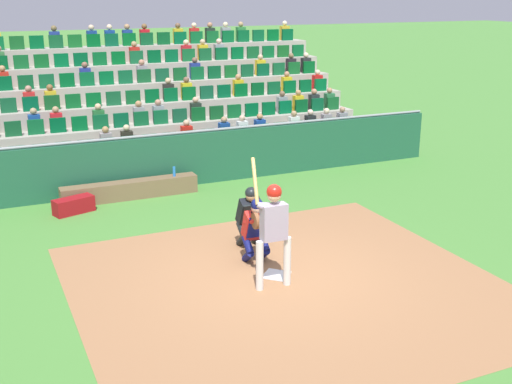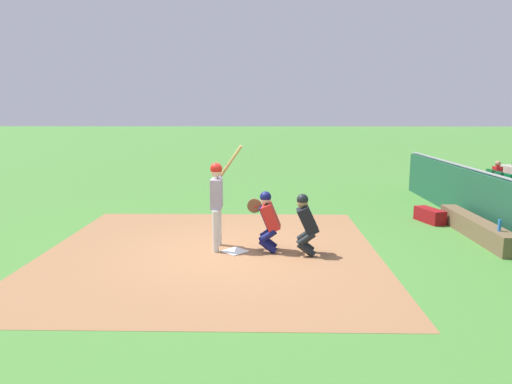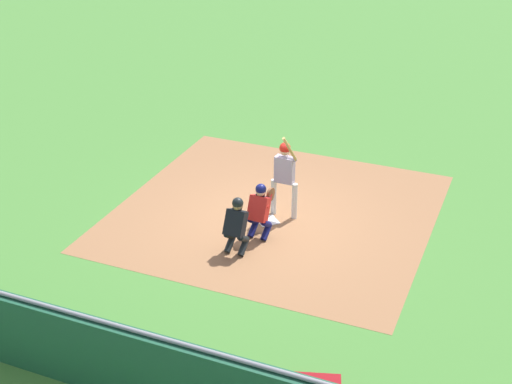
{
  "view_description": "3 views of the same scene",
  "coord_description": "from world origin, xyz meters",
  "px_view_note": "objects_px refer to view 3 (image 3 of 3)",
  "views": [
    {
      "loc": [
        4.69,
        9.51,
        4.89
      ],
      "look_at": [
        0.09,
        -0.68,
        1.4
      ],
      "focal_mm": 45.18,
      "sensor_mm": 36.0,
      "label": 1
    },
    {
      "loc": [
        -9.38,
        -0.63,
        2.92
      ],
      "look_at": [
        0.37,
        -0.44,
        1.22
      ],
      "focal_mm": 32.64,
      "sensor_mm": 36.0,
      "label": 2
    },
    {
      "loc": [
        5.24,
        -13.3,
        8.19
      ],
      "look_at": [
        -0.21,
        -0.18,
        0.81
      ],
      "focal_mm": 50.15,
      "sensor_mm": 36.0,
      "label": 3
    }
  ],
  "objects_px": {
    "water_bottle_on_bench": "(151,349)",
    "catcher_crouching": "(260,208)",
    "home_plate_marker": "(268,221)",
    "batter_at_plate": "(285,171)",
    "home_plate_umpire": "(236,223)"
  },
  "relations": [
    {
      "from": "home_plate_umpire",
      "to": "catcher_crouching",
      "type": "bearing_deg",
      "value": 74.07
    },
    {
      "from": "home_plate_marker",
      "to": "water_bottle_on_bench",
      "type": "bearing_deg",
      "value": -88.35
    },
    {
      "from": "home_plate_marker",
      "to": "home_plate_umpire",
      "type": "relative_size",
      "value": 0.34
    },
    {
      "from": "home_plate_marker",
      "to": "batter_at_plate",
      "type": "relative_size",
      "value": 0.2
    },
    {
      "from": "home_plate_marker",
      "to": "catcher_crouching",
      "type": "height_order",
      "value": "catcher_crouching"
    },
    {
      "from": "home_plate_marker",
      "to": "water_bottle_on_bench",
      "type": "xyz_separation_m",
      "value": [
        0.16,
        -5.54,
        0.55
      ]
    },
    {
      "from": "catcher_crouching",
      "to": "batter_at_plate",
      "type": "bearing_deg",
      "value": 81.48
    },
    {
      "from": "water_bottle_on_bench",
      "to": "home_plate_marker",
      "type": "bearing_deg",
      "value": 91.65
    },
    {
      "from": "batter_at_plate",
      "to": "water_bottle_on_bench",
      "type": "relative_size",
      "value": 9.04
    },
    {
      "from": "home_plate_marker",
      "to": "catcher_crouching",
      "type": "bearing_deg",
      "value": -81.97
    },
    {
      "from": "batter_at_plate",
      "to": "home_plate_umpire",
      "type": "xyz_separation_m",
      "value": [
        -0.38,
        -1.85,
        -0.46
      ]
    },
    {
      "from": "batter_at_plate",
      "to": "water_bottle_on_bench",
      "type": "height_order",
      "value": "batter_at_plate"
    },
    {
      "from": "home_plate_marker",
      "to": "home_plate_umpire",
      "type": "height_order",
      "value": "home_plate_umpire"
    },
    {
      "from": "water_bottle_on_bench",
      "to": "catcher_crouching",
      "type": "bearing_deg",
      "value": 90.74
    },
    {
      "from": "batter_at_plate",
      "to": "water_bottle_on_bench",
      "type": "bearing_deg",
      "value": -90.94
    }
  ]
}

